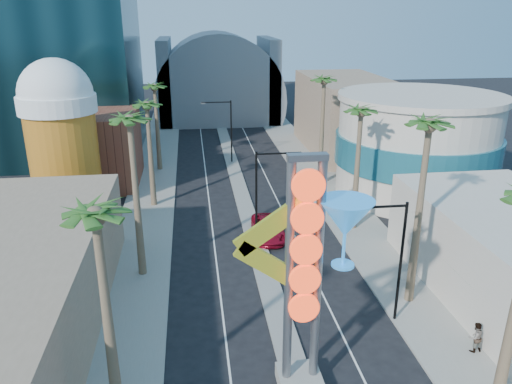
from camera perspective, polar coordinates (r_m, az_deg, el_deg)
name	(u,v)px	position (r m, az deg, el deg)	size (l,w,h in m)	color
sidewalk_west	(152,189)	(55.69, -11.76, 0.39)	(5.00, 100.00, 0.15)	gray
sidewalk_east	(322,181)	(57.36, 7.50, 1.22)	(5.00, 100.00, 0.15)	gray
median	(236,177)	(58.56, -2.28, 1.78)	(1.60, 84.00, 0.15)	gray
brick_filler_west	(92,149)	(58.29, -18.25, 4.71)	(10.00, 10.00, 8.00)	brown
filler_east	(345,115)	(69.97, 10.18, 8.67)	(10.00, 20.00, 10.00)	#8C725A
beer_mug	(61,131)	(50.03, -21.40, 6.48)	(7.00, 7.00, 14.50)	#B87618
turquoise_building	(416,146)	(54.28, 17.84, 5.04)	(16.60, 16.60, 10.60)	beige
canopy	(218,95)	(90.64, -4.36, 11.02)	(22.00, 16.00, 22.00)	slate
neon_sign	(321,261)	(23.89, 7.44, -7.79)	(6.53, 2.60, 12.55)	gray
streetlight_0	(263,189)	(40.14, 0.81, 0.35)	(3.79, 0.25, 8.00)	black
streetlight_1	(227,125)	(63.02, -3.35, 7.61)	(3.79, 0.25, 8.00)	black
streetlight_2	(394,252)	(31.07, 15.53, -6.63)	(3.45, 0.25, 8.00)	black
palm_0	(97,229)	(21.54, -17.73, -4.09)	(2.40, 2.40, 11.70)	brown
palm_1	(130,131)	(34.48, -14.15, 6.75)	(2.40, 2.40, 12.70)	brown
palm_2	(147,112)	(48.40, -12.32, 8.96)	(2.40, 2.40, 11.20)	brown
palm_3	(155,92)	(60.20, -11.50, 11.12)	(2.40, 2.40, 11.20)	brown
palm_5	(428,138)	(31.56, 19.07, 5.89)	(2.40, 2.40, 13.20)	brown
palm_6	(361,119)	(42.65, 11.88, 8.16)	(2.40, 2.40, 11.70)	brown
palm_7	(324,87)	(53.80, 7.77, 11.76)	(2.40, 2.40, 12.70)	brown
red_pickup	(268,228)	(42.92, 1.41, -4.17)	(2.66, 5.78, 1.61)	maroon
pedestrian_b	(475,337)	(31.78, 23.79, -14.94)	(0.89, 0.69, 1.83)	gray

